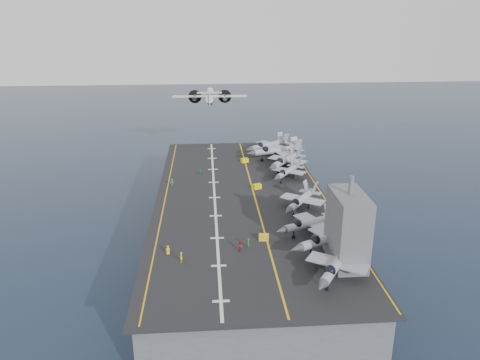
{
  "coord_description": "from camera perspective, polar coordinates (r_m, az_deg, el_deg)",
  "views": [
    {
      "loc": [
        -7.49,
        -97.26,
        49.46
      ],
      "look_at": [
        0.0,
        4.0,
        13.0
      ],
      "focal_mm": 35.0,
      "sensor_mm": 36.0,
      "label": 1
    }
  ],
  "objects": [
    {
      "name": "landing_centerline",
      "position": [
        104.81,
        -3.11,
        -2.15
      ],
      "size": [
        0.5,
        90.0,
        0.02
      ],
      "primitive_type": "cube",
      "color": "silver",
      "rests_on": "flight_deck"
    },
    {
      "name": "crew_3",
      "position": [
        112.63,
        -8.3,
        -0.29
      ],
      "size": [
        1.24,
        1.13,
        1.72
      ],
      "primitive_type": "imported",
      "color": "#268C33",
      "rests_on": "flight_deck"
    },
    {
      "name": "fighter_jet_5",
      "position": [
        116.03,
        5.83,
        1.13
      ],
      "size": [
        14.26,
        15.24,
        4.41
      ],
      "primitive_type": null,
      "color": "#9096A0",
      "rests_on": "flight_deck"
    },
    {
      "name": "flight_deck",
      "position": [
        105.15,
        0.16,
        -2.17
      ],
      "size": [
        38.0,
        92.0,
        0.4
      ],
      "primitive_type": "cube",
      "color": "black",
      "rests_on": "hull"
    },
    {
      "name": "fighter_jet_6",
      "position": [
        123.52,
        5.63,
        2.51
      ],
      "size": [
        17.39,
        18.26,
        5.29
      ],
      "primitive_type": null,
      "color": "gray",
      "rests_on": "flight_deck"
    },
    {
      "name": "tow_cart_b",
      "position": [
        109.76,
        2.11,
        -0.79
      ],
      "size": [
        2.18,
        1.8,
        1.12
      ],
      "primitive_type": null,
      "color": "yellow",
      "rests_on": "flight_deck"
    },
    {
      "name": "crew_7",
      "position": [
        81.81,
        0.06,
        -8.06
      ],
      "size": [
        1.22,
        1.27,
        1.77
      ],
      "primitive_type": "imported",
      "color": "#B21919",
      "rests_on": "flight_deck"
    },
    {
      "name": "island_superstructure",
      "position": [
        77.62,
        13.05,
        -4.78
      ],
      "size": [
        5.0,
        10.0,
        15.0
      ],
      "primitive_type": null,
      "color": "#56595E",
      "rests_on": "flight_deck"
    },
    {
      "name": "fighter_jet_1",
      "position": [
        82.42,
        10.91,
        -6.91
      ],
      "size": [
        17.73,
        15.54,
        5.16
      ],
      "primitive_type": null,
      "color": "#A1A9B1",
      "rests_on": "flight_deck"
    },
    {
      "name": "tow_cart_a",
      "position": [
        85.67,
        2.92,
        -7.0
      ],
      "size": [
        1.93,
        1.39,
        1.08
      ],
      "primitive_type": null,
      "color": "gold",
      "rests_on": "flight_deck"
    },
    {
      "name": "deck_edge_stbd",
      "position": [
        107.98,
        10.0,
        -1.76
      ],
      "size": [
        0.25,
        90.0,
        0.02
      ],
      "primitive_type": "cube",
      "color": "gold",
      "rests_on": "flight_deck"
    },
    {
      "name": "crew_1",
      "position": [
        78.93,
        -7.19,
        -9.32
      ],
      "size": [
        0.74,
        1.1,
        1.82
      ],
      "primitive_type": "imported",
      "color": "yellow",
      "rests_on": "flight_deck"
    },
    {
      "name": "crew_4",
      "position": [
        119.56,
        -4.91,
        1.04
      ],
      "size": [
        1.07,
        0.76,
        1.71
      ],
      "primitive_type": "imported",
      "color": "#268C33",
      "rests_on": "flight_deck"
    },
    {
      "name": "ground",
      "position": [
        109.37,
        0.16,
        -7.13
      ],
      "size": [
        500.0,
        500.0,
        0.0
      ],
      "primitive_type": "plane",
      "color": "#142135",
      "rests_on": "ground"
    },
    {
      "name": "fighter_jet_0",
      "position": [
        74.86,
        11.66,
        -9.94
      ],
      "size": [
        15.75,
        17.22,
        4.98
      ],
      "primitive_type": null,
      "color": "#8F949D",
      "rests_on": "flight_deck"
    },
    {
      "name": "transport_plane",
      "position": [
        159.99,
        -3.7,
        9.64
      ],
      "size": [
        25.31,
        17.56,
        5.89
      ],
      "primitive_type": null,
      "color": "#BBBEC0"
    },
    {
      "name": "deck_edge_port",
      "position": [
        105.23,
        -9.12,
        -2.29
      ],
      "size": [
        0.25,
        90.0,
        0.02
      ],
      "primitive_type": "cube",
      "color": "gold",
      "rests_on": "flight_deck"
    },
    {
      "name": "crew_6",
      "position": [
        82.75,
        1.01,
        -7.72
      ],
      "size": [
        0.88,
        1.17,
        1.78
      ],
      "primitive_type": "imported",
      "color": "#228236",
      "rests_on": "flight_deck"
    },
    {
      "name": "fighter_jet_3",
      "position": [
        98.18,
        7.48,
        -2.35
      ],
      "size": [
        15.37,
        16.62,
        4.8
      ],
      "primitive_type": null,
      "color": "gray",
      "rests_on": "flight_deck"
    },
    {
      "name": "hull",
      "position": [
        107.2,
        0.16,
        -4.75
      ],
      "size": [
        36.0,
        90.0,
        10.0
      ],
      "primitive_type": "cube",
      "color": "#56595E",
      "rests_on": "ground"
    },
    {
      "name": "fighter_jet_7",
      "position": [
        131.4,
        4.55,
        3.69
      ],
      "size": [
        18.81,
        15.14,
        5.69
      ],
      "primitive_type": null,
      "color": "#9DA6AD",
      "rests_on": "flight_deck"
    },
    {
      "name": "foul_line",
      "position": [
        105.32,
        1.79,
        -2.01
      ],
      "size": [
        0.35,
        90.0,
        0.02
      ],
      "primitive_type": "cube",
      "color": "gold",
      "rests_on": "flight_deck"
    },
    {
      "name": "crew_0",
      "position": [
        81.64,
        -8.78,
        -8.44
      ],
      "size": [
        1.08,
        0.82,
        1.63
      ],
      "primitive_type": "imported",
      "color": "yellow",
      "rests_on": "flight_deck"
    },
    {
      "name": "fighter_jet_2",
      "position": [
        88.09,
        8.62,
        -5.1
      ],
      "size": [
        16.2,
        14.02,
        4.73
      ],
      "primitive_type": null,
      "color": "#99A3A9",
      "rests_on": "flight_deck"
    },
    {
      "name": "tow_cart_c",
      "position": [
        129.11,
        0.56,
        2.41
      ],
      "size": [
        2.25,
        1.91,
        1.14
      ],
      "primitive_type": null,
      "color": "yellow",
      "rests_on": "flight_deck"
    },
    {
      "name": "fighter_jet_8",
      "position": [
        137.15,
        3.55,
        4.33
      ],
      "size": [
        18.44,
        17.01,
        5.33
      ],
      "primitive_type": null,
      "color": "#9DA4AE",
      "rests_on": "flight_deck"
    }
  ]
}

